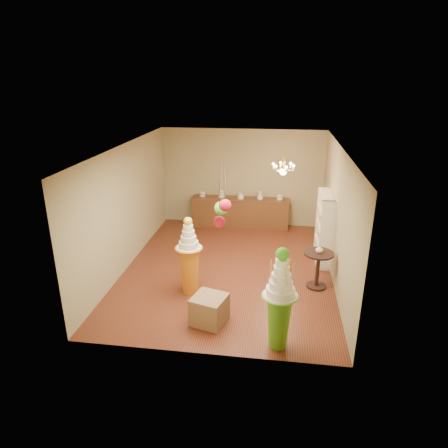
# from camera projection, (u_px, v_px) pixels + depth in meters

# --- Properties ---
(floor) EXTENTS (6.50, 6.50, 0.00)m
(floor) POSITION_uv_depth(u_px,v_px,m) (228.00, 268.00, 9.91)
(floor) COLOR #5F2A19
(floor) RESTS_ON ground
(ceiling) EXTENTS (6.50, 6.50, 0.00)m
(ceiling) POSITION_uv_depth(u_px,v_px,m) (228.00, 148.00, 8.85)
(ceiling) COLOR white
(ceiling) RESTS_ON ground
(wall_back) EXTENTS (5.00, 0.04, 3.00)m
(wall_back) POSITION_uv_depth(u_px,v_px,m) (242.00, 178.00, 12.39)
(wall_back) COLOR tan
(wall_back) RESTS_ON ground
(wall_front) EXTENTS (5.00, 0.04, 3.00)m
(wall_front) POSITION_uv_depth(u_px,v_px,m) (202.00, 277.00, 6.37)
(wall_front) COLOR tan
(wall_front) RESTS_ON ground
(wall_left) EXTENTS (0.04, 6.50, 3.00)m
(wall_left) POSITION_uv_depth(u_px,v_px,m) (127.00, 207.00, 9.71)
(wall_left) COLOR tan
(wall_left) RESTS_ON ground
(wall_right) EXTENTS (0.04, 6.50, 3.00)m
(wall_right) POSITION_uv_depth(u_px,v_px,m) (337.00, 216.00, 9.06)
(wall_right) COLOR tan
(wall_right) RESTS_ON ground
(pedestal_green) EXTENTS (0.79, 0.79, 1.91)m
(pedestal_green) POSITION_uv_depth(u_px,v_px,m) (279.00, 308.00, 6.83)
(pedestal_green) COLOR #62B427
(pedestal_green) RESTS_ON floor
(pedestal_orange) EXTENTS (0.72, 0.72, 1.76)m
(pedestal_orange) POSITION_uv_depth(u_px,v_px,m) (189.00, 263.00, 8.61)
(pedestal_orange) COLOR orange
(pedestal_orange) RESTS_ON floor
(burlap_riser) EXTENTS (0.76, 0.76, 0.55)m
(burlap_riser) POSITION_uv_depth(u_px,v_px,m) (209.00, 309.00, 7.69)
(burlap_riser) COLOR #8F6D4E
(burlap_riser) RESTS_ON floor
(sideboard) EXTENTS (3.04, 0.54, 1.16)m
(sideboard) POSITION_uv_depth(u_px,v_px,m) (240.00, 212.00, 12.50)
(sideboard) COLOR brown
(sideboard) RESTS_ON floor
(shelving_unit) EXTENTS (0.33, 1.20, 1.80)m
(shelving_unit) POSITION_uv_depth(u_px,v_px,m) (324.00, 228.00, 10.03)
(shelving_unit) COLOR white
(shelving_unit) RESTS_ON floor
(round_table) EXTENTS (0.80, 0.80, 0.85)m
(round_table) POSITION_uv_depth(u_px,v_px,m) (318.00, 265.00, 8.87)
(round_table) COLOR black
(round_table) RESTS_ON floor
(vase) EXTENTS (0.18, 0.18, 0.17)m
(vase) POSITION_uv_depth(u_px,v_px,m) (319.00, 249.00, 8.74)
(vase) COLOR white
(vase) RESTS_ON round_table
(pom_red_left) EXTENTS (0.23, 0.23, 0.84)m
(pom_red_left) POSITION_uv_depth(u_px,v_px,m) (225.00, 205.00, 7.30)
(pom_red_left) COLOR #3B312A
(pom_red_left) RESTS_ON ceiling
(pom_green_mid) EXTENTS (0.29, 0.29, 1.20)m
(pom_green_mid) POSITION_uv_depth(u_px,v_px,m) (221.00, 208.00, 8.19)
(pom_green_mid) COLOR #3B312A
(pom_green_mid) RESTS_ON ceiling
(pom_red_right) EXTENTS (0.18, 0.18, 0.76)m
(pom_red_right) POSITION_uv_depth(u_px,v_px,m) (219.00, 221.00, 6.36)
(pom_red_right) COLOR #3B312A
(pom_red_right) RESTS_ON ceiling
(chandelier) EXTENTS (0.73, 0.73, 0.85)m
(chandelier) POSITION_uv_depth(u_px,v_px,m) (283.00, 170.00, 9.91)
(chandelier) COLOR #F2C455
(chandelier) RESTS_ON ceiling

